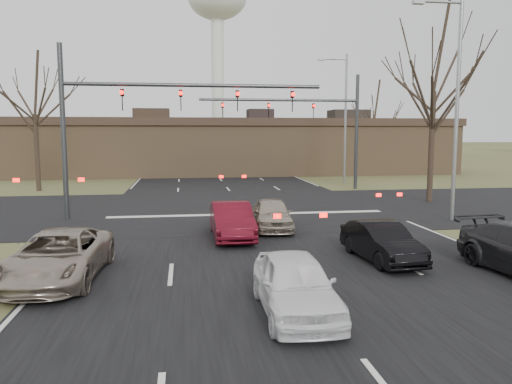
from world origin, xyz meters
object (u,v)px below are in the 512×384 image
Objects in this scene: mast_arm_near at (136,109)px; building at (236,146)px; car_red_ahead at (232,220)px; car_silver_suv at (58,256)px; streetlight_right_far at (343,112)px; car_white_sedan at (295,284)px; streetlight_right_near at (454,97)px; car_silver_ahead at (272,214)px; mast_arm_far at (318,118)px; car_black_hatch at (382,242)px; water_tower at (217,7)px.

building is at bearing 73.87° from mast_arm_near.
mast_arm_near is at bearing 126.02° from car_red_ahead.
streetlight_right_far is at bearing 59.94° from car_silver_suv.
car_red_ahead reaches higher than car_white_sedan.
streetlight_right_near is 9.72m from car_silver_ahead.
building is at bearing 105.58° from mast_arm_far.
car_black_hatch is (3.68, 4.07, -0.06)m from car_white_sedan.
car_silver_ahead is at bearing -173.95° from streetlight_right_near.
mast_arm_far is 2.92× the size of car_silver_ahead.
streetlight_right_far is at bearing 88.32° from streetlight_right_near.
car_silver_ahead is at bearing -92.97° from building.
building is 28.99m from car_silver_ahead.
streetlight_right_far is 22.58m from car_red_ahead.
streetlight_right_near is at bearing -12.05° from mast_arm_near.
car_silver_ahead is (-5.68, -13.88, -4.37)m from mast_arm_far.
mast_arm_far is 24.16m from car_silver_suv.
car_white_sedan is 8.16m from car_red_ahead.
mast_arm_far is 2.31× the size of car_silver_suv.
car_red_ahead is (-3.31, -30.31, -1.98)m from building.
car_silver_suv is at bearing 150.66° from car_white_sedan.
car_silver_suv is at bearing -155.16° from streetlight_right_near.
building is 4.24× the size of streetlight_right_near.
car_red_ahead reaches higher than car_silver_suv.
car_silver_ahead is (-8.32, -0.88, -4.94)m from streetlight_right_near.
mast_arm_near is 2.51× the size of car_silver_suv.
car_silver_suv is at bearing -96.09° from water_tower.
building is 3.50× the size of mast_arm_near.
car_silver_ahead is at bearing 109.74° from car_black_hatch.
car_silver_suv is 1.17× the size of car_red_ahead.
water_tower is at bearing 91.74° from car_silver_ahead.
water_tower is 114.02m from streetlight_right_near.
car_black_hatch is 0.97× the size of car_silver_ahead.
car_white_sedan is at bearing -132.28° from streetlight_right_near.
streetlight_right_near is 17.58m from car_silver_suv.
streetlight_right_near and streetlight_right_far have the same top height.
car_silver_suv is at bearing 179.58° from car_black_hatch.
car_silver_suv is (-12.50, -117.09, -34.80)m from water_tower.
water_tower is 116.35m from car_silver_ahead.
mast_arm_far is (0.18, -97.00, -30.45)m from water_tower.
car_red_ahead is at bearing 45.91° from car_silver_suv.
streetlight_right_far is at bearing 43.89° from mast_arm_near.
mast_arm_near is at bearing 86.06° from car_silver_suv.
streetlight_right_far reaches higher than car_silver_suv.
car_silver_suv is (-15.32, -7.09, -4.92)m from streetlight_right_near.
water_tower is 121.53m from car_black_hatch.
mast_arm_near is (-11.23, -107.00, -30.40)m from water_tower.
streetlight_right_far is at bearing -87.95° from water_tower.
car_silver_suv is (-15.82, -24.09, -4.92)m from streetlight_right_far.
water_tower is 11.30× the size of car_white_sedan.
car_white_sedan reaches higher than car_silver_suv.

